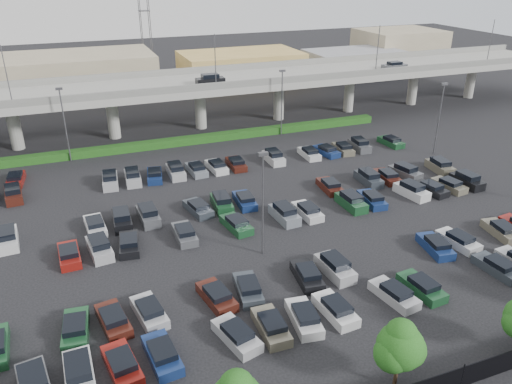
% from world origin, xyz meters
% --- Properties ---
extents(ground, '(280.00, 280.00, 0.00)m').
position_xyz_m(ground, '(0.00, 0.00, 0.00)').
color(ground, black).
extents(overpass, '(150.00, 13.00, 15.80)m').
position_xyz_m(overpass, '(-0.21, 31.99, 6.97)').
color(overpass, '#96968E').
rests_on(overpass, ground).
extents(hedge, '(66.00, 1.60, 1.10)m').
position_xyz_m(hedge, '(0.00, 25.00, 0.55)').
color(hedge, '#164113').
rests_on(hedge, ground).
extents(tree_row, '(65.07, 3.66, 5.94)m').
position_xyz_m(tree_row, '(0.70, -26.53, 3.52)').
color(tree_row, '#332316').
rests_on(tree_row, ground).
extents(parked_cars, '(62.97, 41.70, 1.67)m').
position_xyz_m(parked_cars, '(-0.03, -3.17, 0.62)').
color(parked_cars, silver).
rests_on(parked_cars, ground).
extents(light_poles, '(66.90, 48.38, 10.30)m').
position_xyz_m(light_poles, '(-4.13, 2.00, 6.24)').
color(light_poles, '#4A4A4F').
rests_on(light_poles, ground).
extents(distant_buildings, '(138.00, 24.00, 9.00)m').
position_xyz_m(distant_buildings, '(12.38, 61.81, 3.74)').
color(distant_buildings, gray).
rests_on(distant_buildings, ground).
extents(comm_tower, '(2.40, 2.40, 30.00)m').
position_xyz_m(comm_tower, '(4.00, 74.00, 15.61)').
color(comm_tower, '#4A4A4F').
rests_on(comm_tower, ground).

